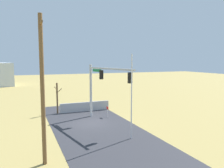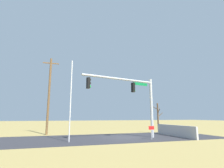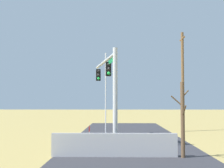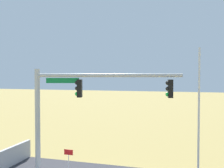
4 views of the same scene
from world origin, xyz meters
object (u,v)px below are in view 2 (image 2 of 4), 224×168
(flagpole, at_px, (71,100))
(utility_pole, at_px, (49,94))
(open_sign, at_px, (151,130))
(signal_mast, at_px, (134,94))
(bare_tree, at_px, (158,118))

(flagpole, height_order, utility_pole, utility_pole)
(utility_pole, bearing_deg, open_sign, -40.05)
(open_sign, bearing_deg, flagpole, 174.38)
(signal_mast, bearing_deg, open_sign, -45.63)
(utility_pole, xyz_separation_m, bare_tree, (13.25, -2.83, -2.86))
(signal_mast, relative_size, flagpole, 1.11)
(bare_tree, bearing_deg, utility_pole, 167.92)
(signal_mast, height_order, utility_pole, utility_pole)
(utility_pole, distance_m, bare_tree, 13.85)
(utility_pole, xyz_separation_m, open_sign, (9.34, -7.85, -3.89))
(utility_pole, relative_size, bare_tree, 2.46)
(flagpole, bearing_deg, utility_pole, 105.82)
(utility_pole, bearing_deg, signal_mast, -39.18)
(signal_mast, bearing_deg, utility_pole, 140.82)
(signal_mast, distance_m, utility_pole, 10.59)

